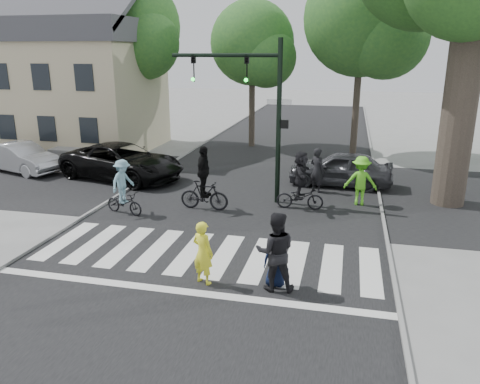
% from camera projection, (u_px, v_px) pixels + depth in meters
% --- Properties ---
extents(ground, '(120.00, 120.00, 0.00)m').
position_uv_depth(ground, '(196.00, 270.00, 12.37)').
color(ground, gray).
rests_on(ground, ground).
extents(road_stem, '(10.00, 70.00, 0.01)m').
position_uv_depth(road_stem, '(239.00, 210.00, 17.03)').
color(road_stem, black).
rests_on(road_stem, ground).
extents(road_cross, '(70.00, 10.00, 0.01)m').
position_uv_depth(road_cross, '(255.00, 187.00, 19.82)').
color(road_cross, black).
rests_on(road_cross, ground).
extents(curb_left, '(0.10, 70.00, 0.10)m').
position_uv_depth(curb_left, '(112.00, 199.00, 18.11)').
color(curb_left, gray).
rests_on(curb_left, ground).
extents(curb_right, '(0.10, 70.00, 0.10)m').
position_uv_depth(curb_right, '(383.00, 219.00, 15.91)').
color(curb_right, gray).
rests_on(curb_right, ground).
extents(crosswalk, '(10.00, 3.85, 0.01)m').
position_uv_depth(crosswalk, '(203.00, 259.00, 12.98)').
color(crosswalk, silver).
rests_on(crosswalk, ground).
extents(traffic_signal, '(4.45, 0.29, 6.00)m').
position_uv_depth(traffic_signal, '(256.00, 98.00, 16.94)').
color(traffic_signal, black).
rests_on(traffic_signal, ground).
extents(bg_tree_0, '(5.46, 5.20, 8.97)m').
position_uv_depth(bg_tree_0, '(61.00, 41.00, 28.50)').
color(bg_tree_0, brown).
rests_on(bg_tree_0, ground).
extents(bg_tree_1, '(6.09, 5.80, 9.80)m').
position_uv_depth(bg_tree_1, '(133.00, 31.00, 26.77)').
color(bg_tree_1, brown).
rests_on(bg_tree_1, ground).
extents(bg_tree_2, '(5.04, 4.80, 8.40)m').
position_uv_depth(bg_tree_2, '(256.00, 47.00, 26.57)').
color(bg_tree_2, brown).
rests_on(bg_tree_2, ground).
extents(bg_tree_3, '(6.30, 6.00, 10.20)m').
position_uv_depth(bg_tree_3, '(368.00, 22.00, 23.65)').
color(bg_tree_3, brown).
rests_on(bg_tree_3, ground).
extents(house, '(8.40, 8.10, 8.82)m').
position_uv_depth(house, '(80.00, 83.00, 26.80)').
color(house, beige).
rests_on(house, ground).
extents(pedestrian_woman, '(0.70, 0.59, 1.63)m').
position_uv_depth(pedestrian_woman, '(203.00, 253.00, 11.43)').
color(pedestrian_woman, '#F9F82D').
rests_on(pedestrian_woman, ground).
extents(pedestrian_child, '(0.65, 0.44, 1.28)m').
position_uv_depth(pedestrian_child, '(276.00, 262.00, 11.34)').
color(pedestrian_child, '#0C1532').
rests_on(pedestrian_child, ground).
extents(pedestrian_adult, '(1.08, 0.91, 1.97)m').
position_uv_depth(pedestrian_adult, '(275.00, 252.00, 11.08)').
color(pedestrian_adult, black).
rests_on(pedestrian_adult, ground).
extents(cyclist_left, '(1.64, 1.12, 1.96)m').
position_uv_depth(cyclist_left, '(123.00, 191.00, 16.39)').
color(cyclist_left, black).
rests_on(cyclist_left, ground).
extents(cyclist_mid, '(1.80, 1.09, 2.34)m').
position_uv_depth(cyclist_mid, '(204.00, 184.00, 16.81)').
color(cyclist_mid, black).
rests_on(cyclist_mid, ground).
extents(cyclist_right, '(1.71, 1.60, 2.15)m').
position_uv_depth(cyclist_right, '(300.00, 184.00, 16.87)').
color(cyclist_right, black).
rests_on(cyclist_right, ground).
extents(car_suv, '(6.21, 4.00, 1.59)m').
position_uv_depth(car_suv, '(122.00, 162.00, 20.92)').
color(car_suv, black).
rests_on(car_suv, ground).
extents(car_silver, '(4.49, 2.65, 1.40)m').
position_uv_depth(car_silver, '(21.00, 158.00, 22.16)').
color(car_silver, '#B6B7BB').
rests_on(car_silver, ground).
extents(car_grey, '(4.46, 2.03, 1.48)m').
position_uv_depth(car_grey, '(340.00, 169.00, 19.90)').
color(car_grey, '#333337').
rests_on(car_grey, ground).
extents(bystander_hivis, '(1.20, 0.69, 1.86)m').
position_uv_depth(bystander_hivis, '(361.00, 181.00, 17.34)').
color(bystander_hivis, '#60D625').
rests_on(bystander_hivis, ground).
extents(bystander_dark, '(0.80, 0.74, 1.83)m').
position_uv_depth(bystander_dark, '(317.00, 170.00, 18.93)').
color(bystander_dark, black).
rests_on(bystander_dark, ground).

